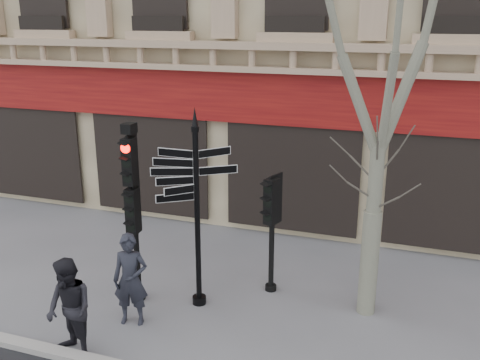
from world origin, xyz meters
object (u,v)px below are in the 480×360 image
object	(u,v)px
plane_tree	(389,7)
pedestrian_a	(131,280)
fingerpost	(196,176)
pedestrian_b	(69,310)
traffic_signal_secondary	(272,213)
traffic_signal_main	(133,192)

from	to	relation	value
plane_tree	pedestrian_a	bearing A→B (deg)	-156.24
fingerpost	pedestrian_b	xyz separation A→B (m)	(-1.33, -2.29, -1.78)
pedestrian_a	traffic_signal_secondary	bearing A→B (deg)	29.07
plane_tree	fingerpost	bearing A→B (deg)	-166.53
pedestrian_b	plane_tree	bearing A→B (deg)	58.13
traffic_signal_secondary	traffic_signal_main	bearing A→B (deg)	-134.37
traffic_signal_secondary	plane_tree	size ratio (longest dim) A/B	0.31
fingerpost	plane_tree	distance (m)	4.45
pedestrian_b	traffic_signal_main	bearing A→B (deg)	111.21
pedestrian_a	pedestrian_b	xyz separation A→B (m)	(-0.42, -1.25, -0.00)
plane_tree	pedestrian_b	size ratio (longest dim) A/B	4.55
fingerpost	traffic_signal_main	world-z (taller)	fingerpost
fingerpost	traffic_signal_main	distance (m)	1.30
fingerpost	traffic_signal_main	size ratio (longest dim) A/B	1.09
pedestrian_a	pedestrian_b	size ratio (longest dim) A/B	1.00
plane_tree	pedestrian_a	world-z (taller)	plane_tree
traffic_signal_secondary	plane_tree	bearing A→B (deg)	12.31
fingerpost	pedestrian_a	size ratio (longest dim) A/B	2.23
traffic_signal_secondary	pedestrian_a	world-z (taller)	traffic_signal_secondary
pedestrian_a	fingerpost	bearing A→B (deg)	34.09
traffic_signal_main	plane_tree	xyz separation A→B (m)	(4.42, 1.00, 3.37)
fingerpost	traffic_signal_secondary	world-z (taller)	fingerpost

